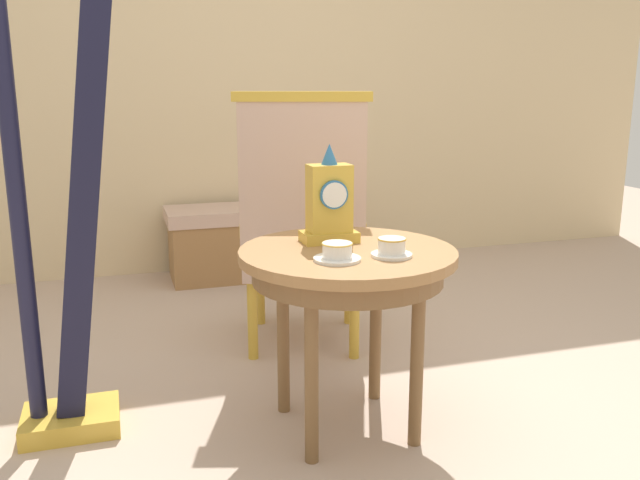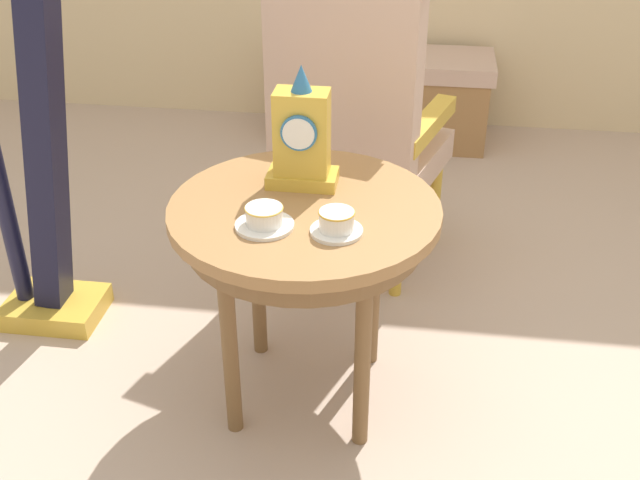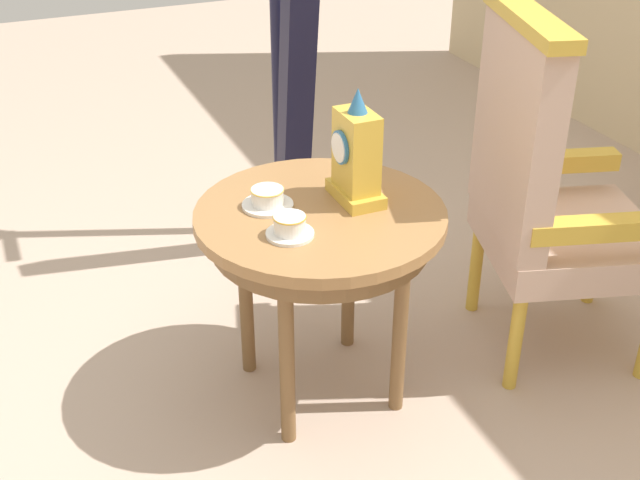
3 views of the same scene
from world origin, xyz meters
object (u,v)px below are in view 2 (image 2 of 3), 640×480
teacup_left (264,218)px  side_table (305,230)px  teacup_right (337,223)px  harp (27,126)px  window_bench (385,97)px  mantel_clock (302,139)px  armchair (354,118)px

teacup_left → side_table: bearing=58.1°
side_table → teacup_right: teacup_right is taller
side_table → harp: harp is taller
side_table → harp: 0.93m
teacup_right → side_table: bearing=127.3°
window_bench → harp: bearing=-119.7°
mantel_clock → side_table: bearing=-78.5°
teacup_left → teacup_right: 0.18m
side_table → teacup_left: size_ratio=4.88×
armchair → mantel_clock: bearing=-97.6°
teacup_left → armchair: armchair is taller
side_table → window_bench: bearing=87.3°
window_bench → mantel_clock: bearing=-93.7°
armchair → harp: harp is taller
mantel_clock → armchair: armchair is taller
teacup_left → window_bench: bearing=85.3°
teacup_right → harp: 1.06m
side_table → armchair: armchair is taller
mantel_clock → harp: bearing=170.6°
teacup_right → window_bench: bearing=90.2°
mantel_clock → window_bench: 1.94m
side_table → mantel_clock: size_ratio=2.14×
teacup_right → armchair: 0.87m
harp → mantel_clock: bearing=-9.4°
armchair → harp: (-0.94, -0.47, 0.11)m
side_table → teacup_left: (-0.08, -0.13, 0.10)m
side_table → armchair: size_ratio=0.63×
teacup_left → mantel_clock: mantel_clock is taller
side_table → armchair: bearing=85.5°
armchair → harp: size_ratio=0.65×
teacup_right → armchair: armchair is taller
harp → window_bench: (0.97, 1.71, -0.48)m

